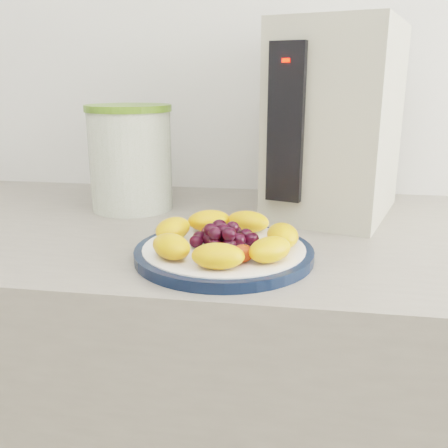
# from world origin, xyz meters

# --- Properties ---
(plate_rim) EXTENTS (0.25, 0.25, 0.01)m
(plate_rim) POSITION_xyz_m (-0.03, 1.04, 0.91)
(plate_rim) COLOR #0E1A32
(plate_rim) RESTS_ON counter
(plate_face) EXTENTS (0.23, 0.23, 0.02)m
(plate_face) POSITION_xyz_m (-0.03, 1.04, 0.91)
(plate_face) COLOR white
(plate_face) RESTS_ON counter
(canister) EXTENTS (0.18, 0.18, 0.18)m
(canister) POSITION_xyz_m (-0.25, 1.29, 0.99)
(canister) COLOR #405912
(canister) RESTS_ON counter
(canister_lid) EXTENTS (0.18, 0.18, 0.01)m
(canister_lid) POSITION_xyz_m (-0.25, 1.29, 1.09)
(canister_lid) COLOR #577D28
(canister_lid) RESTS_ON canister
(appliance_body) EXTENTS (0.26, 0.31, 0.34)m
(appliance_body) POSITION_xyz_m (0.13, 1.32, 1.07)
(appliance_body) COLOR #B4B09B
(appliance_body) RESTS_ON counter
(appliance_panel) EXTENTS (0.06, 0.04, 0.25)m
(appliance_panel) POSITION_xyz_m (0.04, 1.20, 1.07)
(appliance_panel) COLOR black
(appliance_panel) RESTS_ON appliance_body
(appliance_led) EXTENTS (0.01, 0.01, 0.01)m
(appliance_led) POSITION_xyz_m (0.04, 1.19, 1.17)
(appliance_led) COLOR #FF0C05
(appliance_led) RESTS_ON appliance_panel
(fruit_plate) EXTENTS (0.22, 0.21, 0.03)m
(fruit_plate) POSITION_xyz_m (-0.03, 1.04, 0.93)
(fruit_plate) COLOR orange
(fruit_plate) RESTS_ON plate_face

